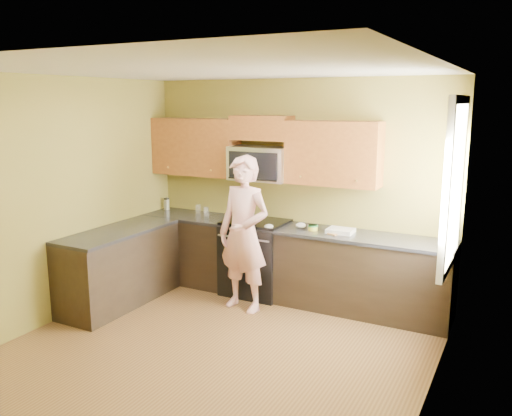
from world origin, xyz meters
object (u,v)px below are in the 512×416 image
Objects in this scene: woman at (244,234)px; travel_mug at (167,210)px; frying_pan at (245,224)px; microwave at (260,180)px; butter_tub at (313,230)px; stove at (256,257)px.

woman is 1.76m from travel_mug.
frying_pan is 1.50m from travel_mug.
microwave is 1.52× the size of frying_pan.
microwave is at bearing -1.20° from travel_mug.
travel_mug is (-1.62, 0.68, 0.01)m from woman.
frying_pan is 2.98× the size of travel_mug.
woman is at bearing -65.66° from frying_pan.
microwave is 0.85m from woman.
woman reaches higher than frying_pan.
travel_mug is at bearing 175.57° from butter_tub.
travel_mug is at bearing 165.07° from woman.
butter_tub reaches higher than stove.
travel_mug is (-1.50, 0.03, -0.53)m from microwave.
woman is 0.83m from butter_tub.
travel_mug is at bearing 178.80° from microwave.
frying_pan is 0.84m from butter_tub.
microwave is 4.53× the size of travel_mug.
stove is 0.69m from woman.
woman is 10.87× the size of travel_mug.
microwave is at bearing 108.34° from woman.
woman reaches higher than travel_mug.
woman is (0.12, -0.65, -0.54)m from microwave.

